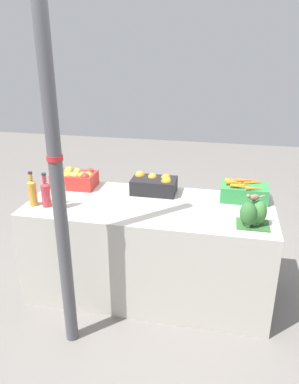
% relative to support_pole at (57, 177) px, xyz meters
% --- Properties ---
extents(ground_plane, '(10.00, 10.00, 0.00)m').
position_rel_support_pole_xyz_m(ground_plane, '(0.42, 0.65, -1.21)').
color(ground_plane, slate).
extents(market_table, '(1.88, 0.79, 0.79)m').
position_rel_support_pole_xyz_m(market_table, '(0.42, 0.65, -0.81)').
color(market_table, '#B7B2A8').
rests_on(market_table, ground_plane).
extents(support_pole, '(0.09, 0.09, 2.41)m').
position_rel_support_pole_xyz_m(support_pole, '(0.00, 0.00, 0.00)').
color(support_pole, '#4C4C51').
rests_on(support_pole, ground_plane).
extents(apple_crate, '(0.36, 0.23, 0.16)m').
position_rel_support_pole_xyz_m(apple_crate, '(-0.27, 0.88, -0.34)').
color(apple_crate, red).
rests_on(apple_crate, market_table).
extents(orange_crate, '(0.36, 0.23, 0.16)m').
position_rel_support_pole_xyz_m(orange_crate, '(0.42, 0.89, -0.35)').
color(orange_crate, black).
rests_on(orange_crate, market_table).
extents(carrot_crate, '(0.36, 0.23, 0.16)m').
position_rel_support_pole_xyz_m(carrot_crate, '(1.13, 0.89, -0.35)').
color(carrot_crate, '#2D8442').
rests_on(carrot_crate, market_table).
extents(broccoli_pile, '(0.22, 0.19, 0.18)m').
position_rel_support_pole_xyz_m(broccoli_pile, '(1.17, 0.44, -0.33)').
color(broccoli_pile, '#2D602D').
rests_on(broccoli_pile, market_table).
extents(juice_bottle_amber, '(0.06, 0.06, 0.27)m').
position_rel_support_pole_xyz_m(juice_bottle_amber, '(-0.44, 0.46, -0.31)').
color(juice_bottle_amber, gold).
rests_on(juice_bottle_amber, market_table).
extents(juice_bottle_ruby, '(0.07, 0.07, 0.27)m').
position_rel_support_pole_xyz_m(juice_bottle_ruby, '(-0.33, 0.46, -0.31)').
color(juice_bottle_ruby, '#B2333D').
rests_on(juice_bottle_ruby, market_table).
extents(juice_bottle_cloudy, '(0.08, 0.08, 0.23)m').
position_rel_support_pole_xyz_m(juice_bottle_cloudy, '(-0.21, 0.46, -0.32)').
color(juice_bottle_cloudy, beige).
rests_on(juice_bottle_cloudy, market_table).
extents(sparrow_bird, '(0.13, 0.06, 0.05)m').
position_rel_support_pole_xyz_m(sparrow_bird, '(1.17, 0.44, -0.21)').
color(sparrow_bird, '#4C3D2D').
rests_on(sparrow_bird, broccoli_pile).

